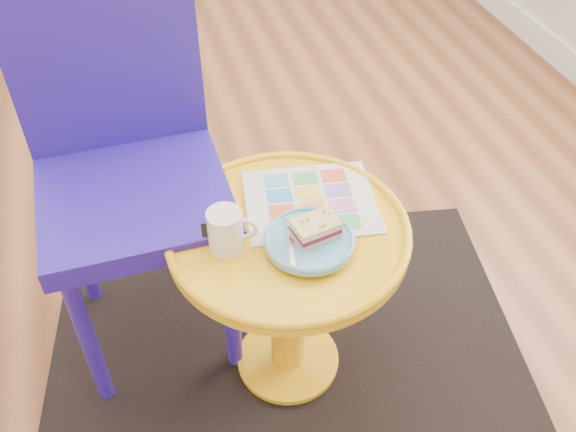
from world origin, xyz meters
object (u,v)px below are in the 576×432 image
object	(u,v)px
newspaper	(311,202)
chair	(125,156)
plate	(309,241)
mug	(226,229)
side_table	(288,273)

from	to	relation	value
newspaper	chair	bearing A→B (deg)	158.44
plate	chair	bearing A→B (deg)	133.32
chair	mug	size ratio (longest dim) A/B	9.31
side_table	newspaper	distance (m)	0.18
side_table	chair	size ratio (longest dim) A/B	0.55
mug	plate	size ratio (longest dim) A/B	0.55
chair	plate	distance (m)	0.50
newspaper	plate	bearing A→B (deg)	-100.70
newspaper	plate	world-z (taller)	plate
chair	plate	xyz separation A→B (m)	(0.34, -0.36, -0.03)
side_table	chair	bearing A→B (deg)	136.67
plate	mug	bearing A→B (deg)	162.82
chair	mug	world-z (taller)	chair
chair	newspaper	size ratio (longest dim) A/B	3.30
side_table	newspaper	size ratio (longest dim) A/B	1.82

